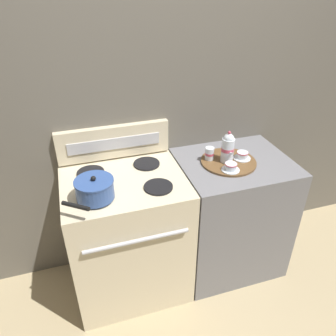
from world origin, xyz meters
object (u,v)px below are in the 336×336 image
object	(u,v)px
serving_tray	(229,162)
teacup_right	(231,167)
teapot	(228,148)
teacup_left	(242,156)
saucepan	(94,189)
stove	(128,236)
creamer_jug	(210,154)

from	to	relation	value
serving_tray	teacup_right	bearing A→B (deg)	-111.91
teapot	teacup_left	xyz separation A→B (m)	(0.11, -0.00, -0.07)
teacup_left	teacup_right	bearing A→B (deg)	-142.60
teacup_right	teapot	bearing A→B (deg)	76.33
teacup_left	saucepan	bearing A→B (deg)	-172.04
saucepan	teacup_left	distance (m)	0.97
teacup_left	teacup_right	distance (m)	0.17
saucepan	teapot	bearing A→B (deg)	9.16
serving_tray	teapot	size ratio (longest dim) A/B	1.68
teapot	stove	bearing A→B (deg)	179.95
stove	creamer_jug	distance (m)	0.76
teapot	creamer_jug	xyz separation A→B (m)	(-0.10, 0.06, -0.06)
saucepan	serving_tray	bearing A→B (deg)	8.74
teapot	saucepan	bearing A→B (deg)	-170.84
stove	teacup_right	distance (m)	0.81
saucepan	serving_tray	distance (m)	0.88
serving_tray	teapot	bearing A→B (deg)	165.65
stove	saucepan	world-z (taller)	saucepan
stove	serving_tray	distance (m)	0.82
teacup_right	creamer_jug	distance (m)	0.18
serving_tray	creamer_jug	bearing A→B (deg)	150.86
saucepan	teacup_right	distance (m)	0.83
saucepan	teacup_left	bearing A→B (deg)	7.96
teapot	serving_tray	bearing A→B (deg)	-14.35
serving_tray	teacup_left	bearing A→B (deg)	0.79
teapot	teacup_right	distance (m)	0.13
saucepan	creamer_jug	size ratio (longest dim) A/B	3.62
saucepan	creamer_jug	distance (m)	0.78
teacup_left	creamer_jug	world-z (taller)	creamer_jug
saucepan	creamer_jug	bearing A→B (deg)	14.50
saucepan	teacup_left	size ratio (longest dim) A/B	2.69
stove	teacup_right	size ratio (longest dim) A/B	7.98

